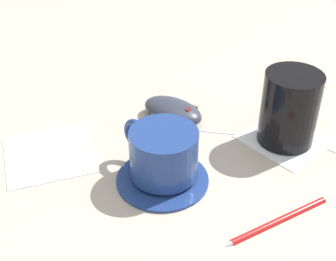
{
  "coord_description": "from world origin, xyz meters",
  "views": [
    {
      "loc": [
        -0.35,
        0.38,
        0.41
      ],
      "look_at": [
        0.07,
        0.03,
        0.03
      ],
      "focal_mm": 50.0,
      "sensor_mm": 36.0,
      "label": 1
    }
  ],
  "objects_px": {
    "computer_mouse": "(173,111)",
    "drinking_glass": "(289,108)",
    "pen": "(277,220)",
    "saucer": "(162,178)",
    "coffee_cup": "(163,152)"
  },
  "relations": [
    {
      "from": "coffee_cup",
      "to": "pen",
      "type": "distance_m",
      "value": 0.17
    },
    {
      "from": "saucer",
      "to": "computer_mouse",
      "type": "relative_size",
      "value": 1.09
    },
    {
      "from": "saucer",
      "to": "computer_mouse",
      "type": "distance_m",
      "value": 0.15
    },
    {
      "from": "drinking_glass",
      "to": "pen",
      "type": "bearing_deg",
      "value": 126.0
    },
    {
      "from": "computer_mouse",
      "to": "drinking_glass",
      "type": "relative_size",
      "value": 1.05
    },
    {
      "from": "drinking_glass",
      "to": "saucer",
      "type": "bearing_deg",
      "value": 77.18
    },
    {
      "from": "drinking_glass",
      "to": "pen",
      "type": "height_order",
      "value": "drinking_glass"
    },
    {
      "from": "saucer",
      "to": "drinking_glass",
      "type": "distance_m",
      "value": 0.21
    },
    {
      "from": "pen",
      "to": "saucer",
      "type": "bearing_deg",
      "value": 21.5
    },
    {
      "from": "saucer",
      "to": "pen",
      "type": "bearing_deg",
      "value": -158.5
    },
    {
      "from": "coffee_cup",
      "to": "pen",
      "type": "relative_size",
      "value": 0.77
    },
    {
      "from": "saucer",
      "to": "coffee_cup",
      "type": "distance_m",
      "value": 0.04
    },
    {
      "from": "saucer",
      "to": "drinking_glass",
      "type": "height_order",
      "value": "drinking_glass"
    },
    {
      "from": "computer_mouse",
      "to": "drinking_glass",
      "type": "height_order",
      "value": "drinking_glass"
    },
    {
      "from": "drinking_glass",
      "to": "pen",
      "type": "xyz_separation_m",
      "value": [
        -0.1,
        0.14,
        -0.05
      ]
    }
  ]
}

